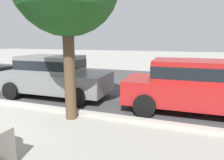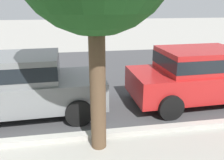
% 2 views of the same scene
% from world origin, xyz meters
% --- Properties ---
extents(street_surface, '(60.00, 9.00, 0.01)m').
position_xyz_m(street_surface, '(0.00, 7.50, 0.00)').
color(street_surface, '#424244').
rests_on(street_surface, ground).
extents(curb_stone, '(60.00, 0.20, 0.12)m').
position_xyz_m(curb_stone, '(0.00, 2.90, 0.06)').
color(curb_stone, '#B2AFA8').
rests_on(curb_stone, ground).
extents(parked_car_grey, '(4.15, 2.02, 1.56)m').
position_xyz_m(parked_car_grey, '(0.36, 4.30, 0.84)').
color(parked_car_grey, slate).
rests_on(parked_car_grey, ground).
extents(parked_car_red, '(4.15, 2.02, 1.56)m').
position_xyz_m(parked_car_red, '(5.25, 4.30, 0.84)').
color(parked_car_red, '#B21E1E').
rests_on(parked_car_red, ground).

